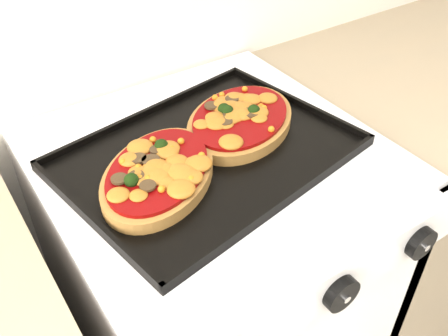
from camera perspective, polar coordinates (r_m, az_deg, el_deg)
stove at (r=1.23m, az=-0.95°, el=-15.17°), size 0.60×0.60×0.91m
control_panel at (r=0.77m, az=11.84°, el=-13.13°), size 0.60×0.02×0.09m
knob_center at (r=0.77m, az=13.25°, el=-13.82°), size 0.06×0.02×0.06m
knob_right at (r=0.87m, az=21.58°, el=-7.99°), size 0.06×0.02×0.06m
baking_tray at (r=0.88m, az=-1.81°, el=1.80°), size 0.54×0.44×0.02m
pizza_left at (r=0.82m, az=-7.53°, el=-0.49°), size 0.30×0.29×0.04m
pizza_right at (r=0.94m, az=1.87°, el=5.60°), size 0.31×0.28×0.04m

